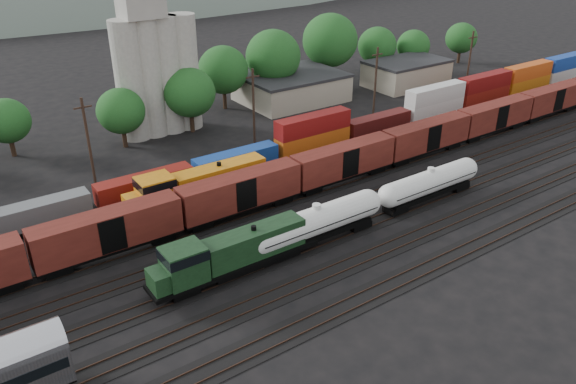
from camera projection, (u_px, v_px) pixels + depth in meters
ground at (267, 232)px, 62.23m from camera, size 600.00×600.00×0.00m
tracks at (267, 232)px, 62.21m from camera, size 180.00×33.20×0.20m
green_locomotive at (226, 255)px, 53.36m from camera, size 17.75×3.13×4.70m
tank_car_a at (316, 222)px, 58.84m from camera, size 17.29×3.10×4.53m
tank_car_b at (429, 183)px, 67.72m from camera, size 16.11×2.89×4.22m
orange_locomotive at (195, 186)px, 66.42m from camera, size 19.58×3.26×4.90m
boxcar_string at (240, 192)px, 64.28m from camera, size 169.00×2.90×4.20m
container_wall at (308, 139)px, 80.63m from camera, size 180.42×2.60×5.80m
grain_silo at (155, 63)px, 85.21m from camera, size 13.40×5.00×29.00m
industrial_sheds at (183, 114)px, 90.29m from camera, size 119.38×17.26×5.10m
tree_band at (177, 81)px, 91.50m from camera, size 163.23×20.13×14.04m
utility_poles at (178, 124)px, 75.55m from camera, size 122.20×0.36×12.00m
distant_hills at (20, 30)px, 274.15m from camera, size 860.00×286.00×130.00m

